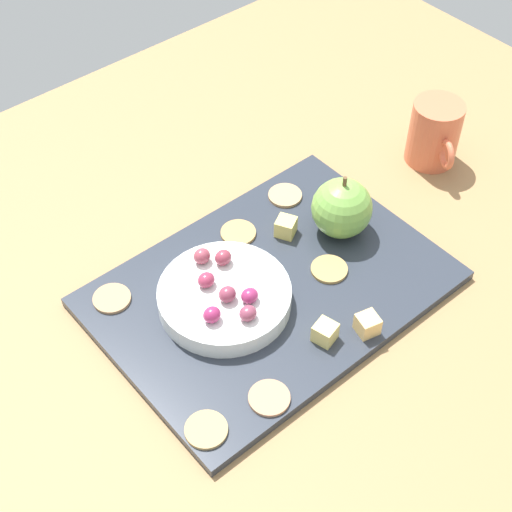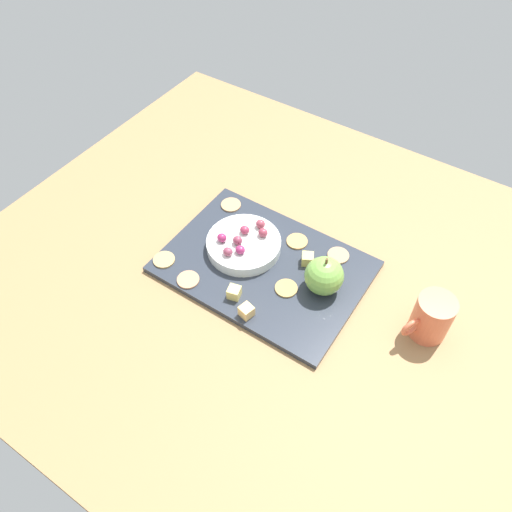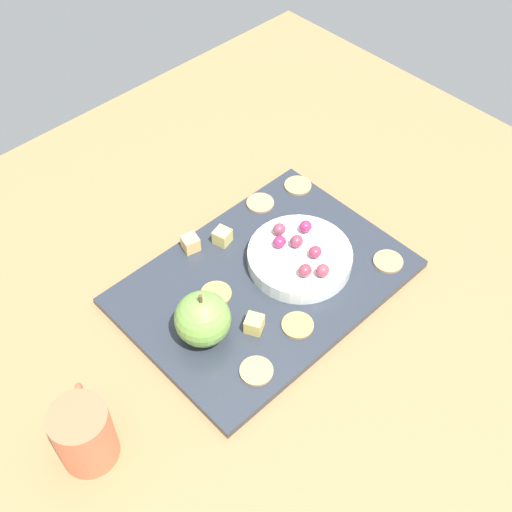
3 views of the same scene
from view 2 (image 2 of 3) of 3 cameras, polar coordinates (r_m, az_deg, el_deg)
name	(u,v)px [view 2 (image 2 of 3)]	position (r cm, az deg, el deg)	size (l,w,h in cm)	color
table	(277,281)	(102.62, 2.41, -2.83)	(121.13, 103.23, 3.79)	olive
platter	(265,266)	(101.81, 0.99, -1.09)	(39.30, 27.92, 1.21)	#2A303A
serving_dish	(244,245)	(103.08, -1.39, 1.29)	(15.08, 15.08, 2.39)	white
apple_whole	(324,276)	(95.55, 7.63, -2.22)	(7.42, 7.42, 7.42)	#71A745
apple_stem	(327,261)	(92.22, 7.90, -0.58)	(0.50, 0.50, 1.20)	brown
cheese_cube_0	(308,259)	(101.14, 5.79, -0.34)	(2.28, 2.28, 2.28)	#E8D067
cheese_cube_1	(234,292)	(95.69, -2.46, -4.09)	(2.28, 2.28, 2.28)	#E6D172
cheese_cube_2	(246,311)	(93.20, -1.08, -6.19)	(2.28, 2.28, 2.28)	#EFC273
cracker_0	(188,280)	(99.46, -7.60, -2.64)	(4.36, 4.36, 0.40)	tan
cracker_1	(231,205)	(112.58, -2.82, 5.74)	(4.36, 4.36, 0.40)	tan
cracker_2	(297,241)	(105.32, 4.62, 1.65)	(4.36, 4.36, 0.40)	tan
cracker_3	(338,255)	(103.80, 9.19, 0.07)	(4.36, 4.36, 0.40)	tan
cracker_4	(164,260)	(103.39, -10.26, -0.41)	(4.36, 4.36, 0.40)	tan
cracker_5	(286,288)	(97.52, 3.39, -3.62)	(4.36, 4.36, 0.40)	#AE8B4D
grape_0	(240,250)	(99.51, -1.78, 0.71)	(1.99, 1.79, 1.65)	#922757
grape_1	(245,230)	(103.02, -1.28, 2.93)	(1.99, 1.79, 1.68)	#942F4A
grape_2	(260,224)	(104.03, 0.50, 3.60)	(1.99, 1.79, 1.85)	#933D4C
grape_3	(238,240)	(101.14, -2.01, 1.83)	(1.99, 1.79, 1.83)	#84364B
grape_4	(228,252)	(99.26, -3.17, 0.48)	(1.99, 1.79, 1.69)	#82394F
grape_5	(222,238)	(101.69, -3.84, 2.05)	(1.99, 1.79, 1.81)	#962757
grape_6	(263,233)	(102.42, 0.79, 2.63)	(1.99, 1.79, 1.80)	#8C3445
cup	(431,317)	(95.01, 19.02, -6.51)	(6.98, 9.39, 8.94)	#DC6745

